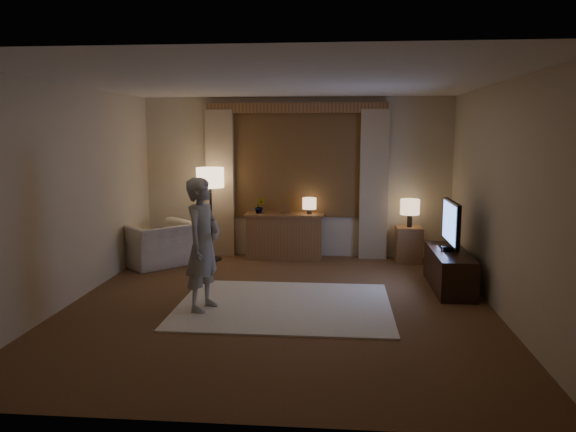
# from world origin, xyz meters

# --- Properties ---
(room) EXTENTS (5.04, 5.54, 2.64)m
(room) POSITION_xyz_m (0.00, 0.50, 1.33)
(room) COLOR brown
(room) RESTS_ON ground
(rug) EXTENTS (2.50, 2.00, 0.02)m
(rug) POSITION_xyz_m (0.06, -0.02, 0.01)
(rug) COLOR #F6E8CE
(rug) RESTS_ON floor
(sideboard) EXTENTS (1.20, 0.40, 0.70)m
(sideboard) POSITION_xyz_m (-0.17, 2.50, 0.35)
(sideboard) COLOR brown
(sideboard) RESTS_ON floor
(picture_frame) EXTENTS (0.16, 0.02, 0.20)m
(picture_frame) POSITION_xyz_m (-0.17, 2.50, 0.80)
(picture_frame) COLOR brown
(picture_frame) RESTS_ON sideboard
(plant) EXTENTS (0.17, 0.13, 0.30)m
(plant) POSITION_xyz_m (-0.57, 2.50, 0.85)
(plant) COLOR #999999
(plant) RESTS_ON sideboard
(table_lamp_sideboard) EXTENTS (0.22, 0.22, 0.30)m
(table_lamp_sideboard) POSITION_xyz_m (0.23, 2.50, 0.90)
(table_lamp_sideboard) COLOR black
(table_lamp_sideboard) RESTS_ON sideboard
(floor_lamp) EXTENTS (0.43, 0.43, 1.49)m
(floor_lamp) POSITION_xyz_m (-1.33, 2.29, 1.25)
(floor_lamp) COLOR black
(floor_lamp) RESTS_ON floor
(armchair) EXTENTS (1.34, 1.35, 0.66)m
(armchair) POSITION_xyz_m (-2.07, 1.88, 0.33)
(armchair) COLOR beige
(armchair) RESTS_ON floor
(side_table) EXTENTS (0.40, 0.40, 0.56)m
(side_table) POSITION_xyz_m (1.81, 2.45, 0.28)
(side_table) COLOR brown
(side_table) RESTS_ON floor
(table_lamp_side) EXTENTS (0.30, 0.30, 0.44)m
(table_lamp_side) POSITION_xyz_m (1.81, 2.45, 0.87)
(table_lamp_side) COLOR black
(table_lamp_side) RESTS_ON side_table
(tv_stand) EXTENTS (0.45, 1.40, 0.50)m
(tv_stand) POSITION_xyz_m (2.15, 0.94, 0.25)
(tv_stand) COLOR black
(tv_stand) RESTS_ON floor
(tv) EXTENTS (0.22, 0.91, 0.66)m
(tv) POSITION_xyz_m (2.15, 0.94, 0.86)
(tv) COLOR black
(tv) RESTS_ON tv_stand
(person) EXTENTS (0.50, 0.63, 1.52)m
(person) POSITION_xyz_m (-0.84, -0.25, 0.78)
(person) COLOR #B7B3A9
(person) RESTS_ON rug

